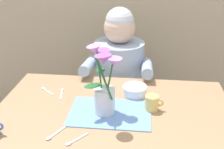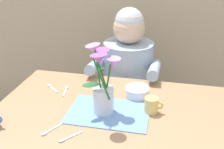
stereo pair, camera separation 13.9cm
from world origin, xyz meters
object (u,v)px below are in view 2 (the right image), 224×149
object	(u,v)px
ceramic_bowl	(137,91)
flower_vase	(103,84)
seated_person	(127,88)
ceramic_mug	(152,105)

from	to	relation	value
ceramic_bowl	flower_vase	bearing A→B (deg)	-124.67
flower_vase	ceramic_bowl	bearing A→B (deg)	55.33
seated_person	ceramic_bowl	bearing A→B (deg)	-75.92
ceramic_bowl	ceramic_mug	xyz separation A→B (m)	(0.09, -0.15, 0.01)
ceramic_mug	flower_vase	bearing A→B (deg)	-166.69
seated_person	ceramic_bowl	xyz separation A→B (m)	(0.12, -0.43, 0.21)
flower_vase	ceramic_bowl	distance (m)	0.28
flower_vase	ceramic_bowl	xyz separation A→B (m)	(0.14, 0.20, -0.13)
flower_vase	ceramic_mug	xyz separation A→B (m)	(0.23, 0.05, -0.12)
ceramic_bowl	ceramic_mug	distance (m)	0.17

